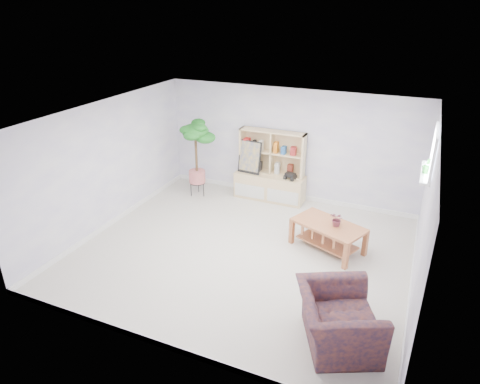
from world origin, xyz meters
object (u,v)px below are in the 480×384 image
at_px(coffee_table, 328,237).
at_px(armchair, 338,317).
at_px(storage_unit, 270,166).
at_px(floor_tree, 196,159).

distance_m(coffee_table, armchair, 2.28).
xyz_separation_m(storage_unit, coffee_table, (1.64, -1.57, -0.51)).
xyz_separation_m(storage_unit, floor_tree, (-1.54, -0.46, 0.09)).
height_order(storage_unit, coffee_table, storage_unit).
distance_m(storage_unit, floor_tree, 1.61).
bearing_deg(storage_unit, floor_tree, -163.30).
bearing_deg(coffee_table, floor_tree, -176.54).
distance_m(storage_unit, armchair, 4.40).
height_order(floor_tree, armchair, floor_tree).
bearing_deg(storage_unit, coffee_table, -43.75).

